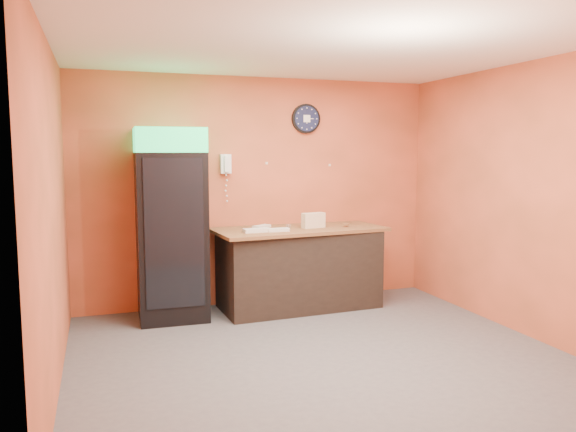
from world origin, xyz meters
name	(u,v)px	position (x,y,z in m)	size (l,w,h in m)	color
floor	(318,354)	(0.00, 0.00, 0.00)	(4.50, 4.50, 0.00)	#47474C
back_wall	(259,191)	(0.00, 2.00, 1.40)	(4.50, 0.02, 2.80)	#E1623F
left_wall	(52,215)	(-2.25, 0.00, 1.40)	(0.02, 4.00, 2.80)	#E1623F
right_wall	(520,199)	(2.25, 0.00, 1.40)	(0.02, 4.00, 2.80)	#E1623F
ceiling	(320,48)	(0.00, 0.00, 2.80)	(4.50, 4.00, 0.02)	white
beverage_cooler	(172,227)	(-1.13, 1.60, 1.05)	(0.77, 0.79, 2.15)	black
prep_counter	(299,269)	(0.38, 1.58, 0.47)	(1.88, 0.83, 0.94)	black
wall_clock	(306,119)	(0.61, 1.97, 2.30)	(0.37, 0.06, 0.37)	black
wall_phone	(226,164)	(-0.43, 1.95, 1.75)	(0.13, 0.11, 0.23)	white
butcher_paper	(299,229)	(0.38, 1.58, 0.96)	(2.04, 0.91, 0.04)	brown
sub_roll_stack	(313,220)	(0.54, 1.52, 1.07)	(0.30, 0.15, 0.18)	beige
wrapped_sandwich_left	(257,230)	(-0.21, 1.38, 1.00)	(0.30, 0.12, 0.04)	silver
wrapped_sandwich_mid	(278,230)	(0.05, 1.37, 1.00)	(0.26, 0.10, 0.04)	silver
wrapped_sandwich_right	(262,227)	(-0.06, 1.69, 1.00)	(0.25, 0.10, 0.04)	silver
kitchen_tool	(289,226)	(0.24, 1.55, 1.01)	(0.05, 0.05, 0.05)	silver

